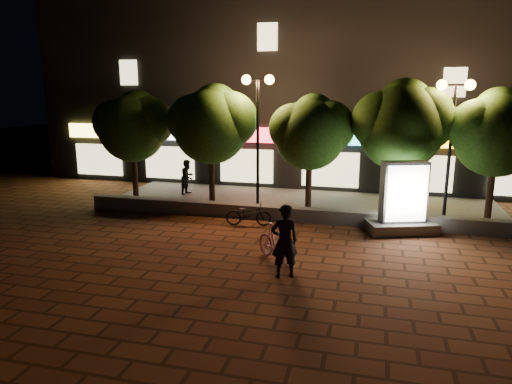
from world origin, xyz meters
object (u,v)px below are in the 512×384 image
(tree_far_right, at_px, (499,130))
(street_lamp_right, at_px, (453,114))
(tree_far_left, at_px, (134,124))
(tree_left, at_px, (212,122))
(scooter_pink, at_px, (277,244))
(tree_mid, at_px, (312,130))
(scooter_parked, at_px, (249,214))
(ad_kiosk, at_px, (403,204))
(tree_right, at_px, (403,122))
(pedestrian, at_px, (188,177))
(street_lamp_left, at_px, (258,108))
(rider, at_px, (285,241))

(tree_far_right, relative_size, street_lamp_right, 0.96)
(tree_far_left, relative_size, tree_left, 0.95)
(street_lamp_right, relative_size, scooter_pink, 2.79)
(tree_mid, xyz_separation_m, scooter_parked, (-1.83, -2.46, -2.79))
(tree_left, height_order, ad_kiosk, tree_left)
(tree_right, bearing_deg, ad_kiosk, -87.62)
(pedestrian, bearing_deg, tree_mid, -93.78)
(tree_mid, distance_m, street_lamp_left, 2.22)
(street_lamp_right, bearing_deg, scooter_pink, -133.30)
(street_lamp_left, xyz_separation_m, rider, (2.31, -6.38, -3.05))
(tree_left, relative_size, rider, 2.51)
(tree_far_right, distance_m, street_lamp_right, 1.66)
(street_lamp_left, xyz_separation_m, ad_kiosk, (5.44, -1.70, -3.05))
(scooter_pink, distance_m, rider, 1.14)
(tree_mid, distance_m, street_lamp_right, 5.00)
(tree_far_left, distance_m, street_lamp_left, 5.50)
(tree_right, bearing_deg, tree_left, -180.00)
(scooter_parked, bearing_deg, tree_far_right, -84.18)
(tree_mid, relative_size, rider, 2.31)
(tree_left, xyz_separation_m, ad_kiosk, (7.38, -1.96, -2.46))
(tree_mid, bearing_deg, tree_far_left, 180.00)
(tree_left, xyz_separation_m, pedestrian, (-1.70, 1.31, -2.58))
(tree_left, bearing_deg, tree_right, 0.00)
(tree_far_right, height_order, ad_kiosk, tree_far_right)
(scooter_parked, xyz_separation_m, pedestrian, (-3.87, 3.78, 0.44))
(tree_right, height_order, street_lamp_left, street_lamp_left)
(street_lamp_left, height_order, street_lamp_right, street_lamp_left)
(scooter_pink, bearing_deg, ad_kiosk, 0.14)
(rider, height_order, scooter_parked, rider)
(tree_mid, bearing_deg, rider, -87.73)
(tree_far_left, xyz_separation_m, rider, (7.76, -6.64, -2.32))
(street_lamp_left, relative_size, scooter_parked, 3.21)
(street_lamp_left, height_order, ad_kiosk, street_lamp_left)
(street_lamp_right, height_order, pedestrian, street_lamp_right)
(tree_far_right, distance_m, pedestrian, 12.52)
(tree_mid, xyz_separation_m, tree_right, (3.31, 0.00, 0.35))
(tree_far_left, xyz_separation_m, street_lamp_right, (12.45, -0.26, 0.60))
(scooter_pink, distance_m, pedestrian, 8.93)
(pedestrian, bearing_deg, tree_far_right, -86.94)
(tree_mid, distance_m, rider, 7.02)
(tree_mid, xyz_separation_m, tree_far_right, (6.50, 0.00, 0.15))
(street_lamp_right, xyz_separation_m, rider, (-4.69, -6.38, -2.92))
(street_lamp_left, xyz_separation_m, scooter_parked, (0.22, -2.20, -3.60))
(pedestrian, bearing_deg, ad_kiosk, -100.63)
(tree_mid, xyz_separation_m, scooter_pink, (-0.15, -5.67, -2.68))
(tree_left, relative_size, tree_right, 0.97)
(tree_right, bearing_deg, rider, -114.60)
(ad_kiosk, distance_m, scooter_pink, 5.14)
(tree_left, height_order, scooter_parked, tree_left)
(tree_left, bearing_deg, tree_mid, -0.00)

